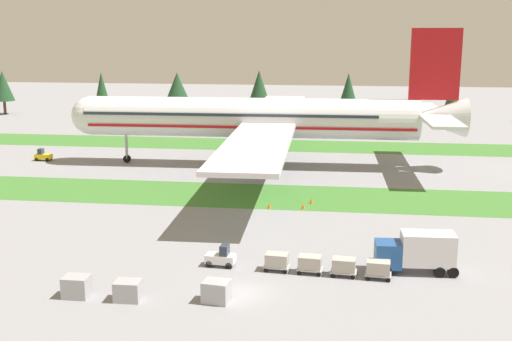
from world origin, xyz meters
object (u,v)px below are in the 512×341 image
Objects in this scene: ground_crew_marshaller at (427,244)px; uld_container_0 at (77,286)px; uld_container_1 at (216,291)px; uld_container_2 at (128,291)px; cargo_dolly_lead at (277,260)px; airliner at (263,118)px; pushback_tractor at (43,156)px; cargo_dolly_third at (344,266)px; cargo_dolly_second at (310,263)px; baggage_tug at (221,257)px; catering_truck at (417,251)px; cargo_dolly_fourth at (378,268)px; taxiway_marker_0 at (311,201)px; taxiway_marker_1 at (269,205)px; taxiway_marker_2 at (303,206)px.

ground_crew_marshaller is 31.72m from uld_container_0.
uld_container_2 is (-6.84, -0.61, -0.06)m from uld_container_1.
ground_crew_marshaller is (13.56, 6.09, 0.03)m from cargo_dolly_lead.
pushback_tractor is (-35.68, -0.83, -6.69)m from airliner.
airliner reaches higher than cargo_dolly_lead.
cargo_dolly_third is 0.88× the size of pushback_tractor.
uld_container_2 is (31.41, -50.47, -0.03)m from pushback_tractor.
uld_container_1 is (11.07, 0.48, 0.01)m from uld_container_0.
cargo_dolly_second is at bearing 28.58° from uld_container_2.
catering_truck is (17.00, 0.72, 1.14)m from baggage_tug.
catering_truck is 18.02m from uld_container_1.
uld_container_1 is at bearing 121.49° from cargo_dolly_fourth.
baggage_tug reaches higher than ground_crew_marshaller.
cargo_dolly_second is at bearing -87.72° from taxiway_marker_0.
uld_container_2 is (-4.27, -51.30, -6.72)m from airliner.
pushback_tractor is 3.93× the size of taxiway_marker_1.
uld_container_1 is at bearing -100.74° from taxiway_marker_2.
taxiway_marker_1 is (1.14, 26.77, -0.51)m from uld_container_1.
taxiway_marker_1 is at bearing 58.28° from pushback_tractor.
taxiway_marker_2 is (6.16, 19.60, -0.49)m from baggage_tug.
cargo_dolly_second is 0.33× the size of catering_truck.
baggage_tug is 7.93m from cargo_dolly_second.
airliner is at bearing 6.77° from baggage_tug.
uld_container_1 is at bearing 129.85° from ground_crew_marshaller.
cargo_dolly_fourth is at bearing 147.20° from ground_crew_marshaller.
cargo_dolly_fourth is 14.18m from uld_container_1.
baggage_tug is at bearing -107.46° from taxiway_marker_2.
baggage_tug is 19.42m from ground_crew_marshaller.
uld_container_2 is at bearing 30.56° from pushback_tractor.
uld_container_2 reaches higher than taxiway_marker_1.
catering_truck is at bearing -60.14° from taxiway_marker_2.
catering_truck is at bearing 165.33° from ground_crew_marshaller.
uld_container_0 reaches higher than cargo_dolly_lead.
taxiway_marker_2 is at bearing 4.98° from taxiway_marker_1.
taxiway_marker_0 is (17.05, 30.04, -0.50)m from uld_container_0.
cargo_dolly_second is 1.16× the size of uld_container_1.
pushback_tractor is 1.31× the size of uld_container_0.
uld_container_0 is at bearing 110.85° from cargo_dolly_fourth.
pushback_tractor is (-42.24, 42.76, -0.10)m from cargo_dolly_lead.
ground_crew_marshaller is (20.12, -37.50, -6.56)m from airliner.
taxiway_marker_0 is at bearing 64.01° from pushback_tractor.
pushback_tractor reaches higher than taxiway_marker_0.
uld_container_1 is at bearing 155.39° from cargo_dolly_lead.
pushback_tractor reaches higher than uld_container_1.
catering_truck is 2.68× the size of pushback_tractor.
airliner is at bearing 112.03° from taxiway_marker_0.
catering_truck reaches higher than cargo_dolly_fourth.
cargo_dolly_second is 5.80m from cargo_dolly_fourth.
pushback_tractor is at bearing 51.09° from cargo_dolly_second.
uld_container_1 is at bearing 5.06° from uld_container_2.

